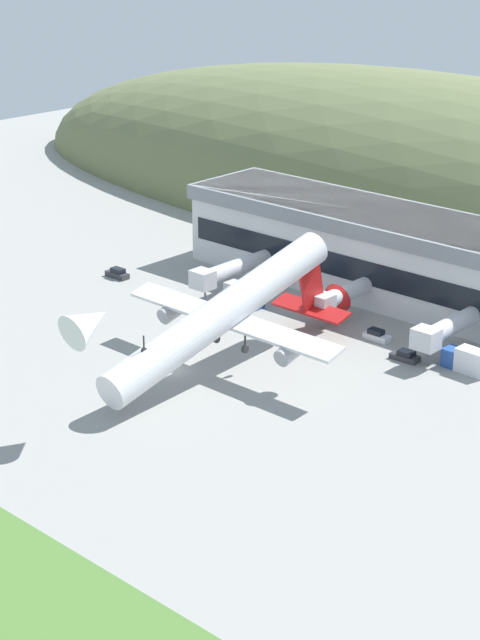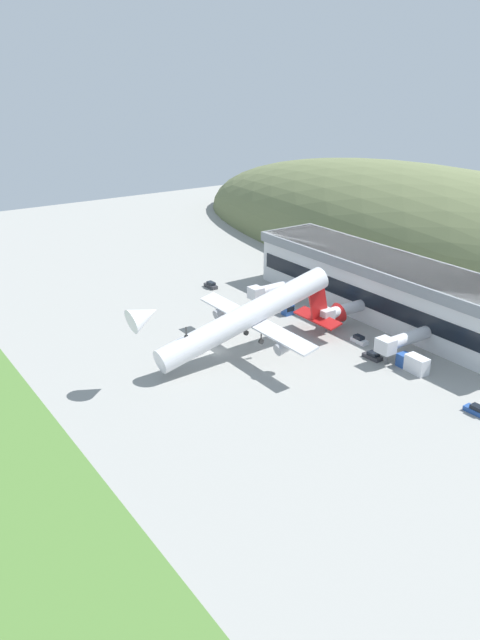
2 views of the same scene
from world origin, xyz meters
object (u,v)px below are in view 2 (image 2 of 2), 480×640
jetway_2 (401,340)px  service_car_0 (359,340)px  traffic_cone_0 (256,322)px  service_car_3 (373,356)px  fuel_truck (413,363)px  jetway_1 (339,311)px  box_truck (281,305)px  service_car_1 (211,285)px  terminal_building (388,284)px  cargo_airplane (250,317)px  jetway_0 (275,288)px  service_car_2 (476,410)px

jetway_2 → service_car_0: 10.78m
traffic_cone_0 → jetway_2: bearing=21.8°
jetway_2 → service_car_3: size_ratio=3.28×
fuel_truck → traffic_cone_0: 37.85m
service_car_3 → traffic_cone_0: (-28.24, -8.15, -0.31)m
jetway_1 → service_car_0: size_ratio=3.12×
fuel_truck → box_truck: fuel_truck is taller
service_car_1 → fuel_truck: 62.98m
terminal_building → cargo_airplane: bearing=-90.8°
service_car_1 → box_truck: box_truck is taller
terminal_building → box_truck: size_ratio=11.42×
box_truck → traffic_cone_0: box_truck is taller
terminal_building → jetway_0: bearing=-139.8°
cargo_airplane → service_car_0: bearing=68.2°
terminal_building → service_car_1: bearing=-149.0°
terminal_building → service_car_3: size_ratio=18.60×
service_car_2 → box_truck: (-55.54, 2.05, 0.89)m
traffic_cone_0 → service_car_2: bearing=7.6°
box_truck → terminal_building: bearing=51.0°
jetway_1 → service_car_2: bearing=-8.5°
jetway_2 → box_truck: 34.00m
cargo_airplane → jetway_2: bearing=50.5°
jetway_2 → service_car_2: bearing=-14.1°
jetway_2 → box_truck: size_ratio=2.01×
terminal_building → fuel_truck: 29.79m
jetway_1 → service_car_3: jetway_1 is taller
jetway_2 → service_car_0: (-10.19, -1.08, -3.35)m
jetway_2 → cargo_airplane: 30.11m
jetway_1 → cargo_airplane: bearing=-91.0°
jetway_1 → jetway_0: bearing=-173.9°
service_car_3 → fuel_truck: size_ratio=0.60×
jetway_0 → jetway_1: bearing=6.1°
cargo_airplane → fuel_truck: size_ratio=7.57×
service_car_3 → service_car_2: bearing=-2.5°
cargo_airplane → traffic_cone_0: bearing=139.5°
jetway_2 → cargo_airplane: size_ratio=0.26×
fuel_truck → terminal_building: bearing=143.5°
jetway_0 → jetway_2: same height
jetway_2 → service_car_2: 22.74m
terminal_building → service_car_0: terminal_building is taller
terminal_building → service_car_1: (-39.21, -23.58, -6.83)m
jetway_1 → service_car_3: bearing=-17.8°
jetway_1 → traffic_cone_0: size_ratio=21.09×
jetway_2 → fuel_truck: bearing=-21.0°
cargo_airplane → box_truck: (-14.75, 19.62, -6.35)m
service_car_0 → service_car_1: size_ratio=0.90×
service_car_3 → fuel_truck: bearing=17.0°
jetway_0 → service_car_3: bearing=-4.5°
jetway_2 → cargo_airplane: (-18.98, -23.05, 3.87)m
service_car_0 → service_car_2: 32.30m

